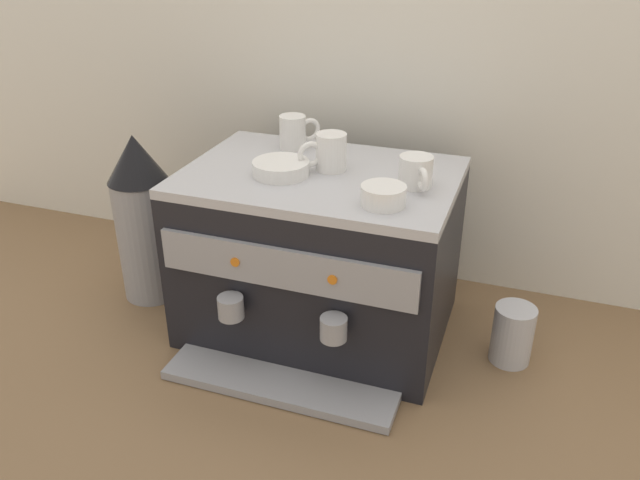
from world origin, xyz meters
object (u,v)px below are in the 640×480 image
Objects in this scene: ceramic_cup_0 at (416,172)px; ceramic_cup_1 at (294,132)px; ceramic_bowl_1 at (383,196)px; milk_pitcher at (512,334)px; ceramic_cup_2 at (329,152)px; ceramic_bowl_0 at (281,168)px; coffee_grinder at (143,217)px; espresso_machine at (319,254)px.

ceramic_cup_0 is 1.13× the size of ceramic_cup_1.
milk_pitcher is at bearing 24.96° from ceramic_bowl_1.
ceramic_cup_2 is 0.79× the size of ceramic_bowl_0.
ceramic_bowl_1 is at bearing -109.93° from ceramic_cup_0.
ceramic_cup_2 is at bearing 171.07° from ceramic_cup_0.
coffee_grinder is at bearing -157.77° from ceramic_cup_1.
espresso_machine is at bearing 178.58° from ceramic_cup_0.
ceramic_cup_1 is 0.91× the size of ceramic_cup_2.
ceramic_bowl_0 is 0.64m from milk_pitcher.
ceramic_bowl_1 is (-0.04, -0.11, -0.01)m from ceramic_cup_0.
ceramic_cup_2 is (0.13, -0.11, 0.00)m from ceramic_cup_1.
ceramic_cup_0 is at bearing -175.51° from milk_pitcher.
coffee_grinder is (-0.49, -0.04, -0.22)m from ceramic_cup_2.
ceramic_cup_2 reaches higher than milk_pitcher.
coffee_grinder is 3.19× the size of milk_pitcher.
milk_pitcher is (0.46, 0.01, -0.13)m from espresso_machine.
ceramic_cup_1 is 0.17m from ceramic_cup_2.
ceramic_cup_2 is 0.71× the size of milk_pitcher.
ceramic_bowl_1 is (0.16, -0.14, -0.02)m from ceramic_cup_2.
coffee_grinder reaches higher than milk_pitcher.
ceramic_bowl_0 is (-0.09, -0.06, -0.03)m from ceramic_cup_2.
coffee_grinder reaches higher than ceramic_bowl_0.
ceramic_cup_2 is 0.22m from ceramic_bowl_1.
ceramic_cup_0 is at bearing -23.59° from ceramic_cup_1.
ceramic_cup_1 is 0.72× the size of ceramic_bowl_0.
ceramic_bowl_0 is 0.28× the size of coffee_grinder.
ceramic_cup_0 is 0.73× the size of milk_pitcher.
coffee_grinder is at bearing -178.62° from milk_pitcher.
ceramic_bowl_0 is at bearing -154.25° from espresso_machine.
milk_pitcher is (0.24, 0.02, -0.37)m from ceramic_cup_0.
ceramic_cup_2 reaches higher than ceramic_bowl_1.
ceramic_cup_0 is 1.02× the size of ceramic_cup_2.
espresso_machine is at bearing -117.85° from ceramic_cup_2.
ceramic_bowl_1 is at bearing -41.79° from ceramic_cup_2.
ceramic_bowl_0 reaches higher than milk_pitcher.
ceramic_cup_0 is 0.30m from ceramic_bowl_0.
ceramic_cup_1 is (-0.33, 0.14, 0.01)m from ceramic_cup_0.
espresso_machine is 0.47m from coffee_grinder.
ceramic_bowl_0 reaches higher than espresso_machine.
ceramic_bowl_0 is (0.04, -0.18, -0.03)m from ceramic_cup_1.
ceramic_bowl_1 reaches higher than espresso_machine.
ceramic_bowl_0 is at bearing -174.62° from milk_pitcher.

